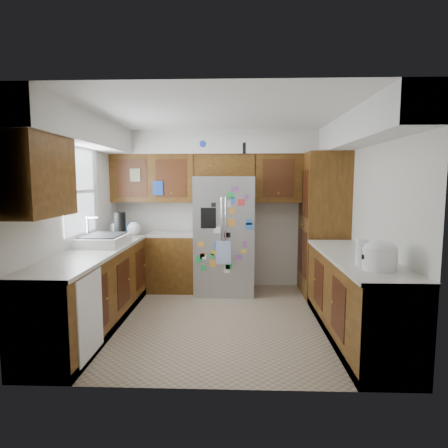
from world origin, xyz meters
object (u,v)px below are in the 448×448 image
(fridge, at_px, (224,235))
(paper_towel, at_px, (362,252))
(pantry, at_px, (323,225))
(rice_cooker, at_px, (380,255))

(fridge, xyz_separation_m, paper_towel, (1.40, -2.15, 0.15))
(pantry, distance_m, fridge, 1.51)
(pantry, xyz_separation_m, fridge, (-1.50, 0.05, -0.17))
(fridge, relative_size, rice_cooker, 5.72)
(fridge, height_order, rice_cooker, fridge)
(rice_cooker, bearing_deg, paper_towel, 119.65)
(pantry, distance_m, paper_towel, 2.10)
(fridge, bearing_deg, rice_cooker, -57.28)
(paper_towel, bearing_deg, pantry, 87.19)
(rice_cooker, height_order, paper_towel, rice_cooker)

